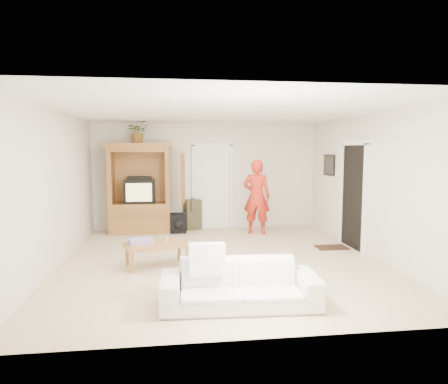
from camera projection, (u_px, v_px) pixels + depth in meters
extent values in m
plane|color=tan|center=(221.00, 260.00, 7.06)|extent=(6.00, 6.00, 0.00)
plane|color=white|center=(221.00, 111.00, 6.79)|extent=(6.00, 6.00, 0.00)
plane|color=silver|center=(206.00, 176.00, 9.88)|extent=(5.50, 0.00, 5.50)
plane|color=silver|center=(257.00, 215.00, 3.97)|extent=(5.50, 0.00, 5.50)
plane|color=silver|center=(55.00, 189.00, 6.57)|extent=(0.00, 6.00, 6.00)
plane|color=silver|center=(370.00, 185.00, 7.28)|extent=(0.00, 6.00, 6.00)
cube|color=olive|center=(140.00, 218.00, 9.43)|extent=(1.40, 0.60, 0.70)
cube|color=olive|center=(111.00, 178.00, 9.25)|extent=(0.10, 0.60, 1.20)
cube|color=olive|center=(167.00, 177.00, 9.42)|extent=(0.10, 0.60, 1.20)
cube|color=olive|center=(140.00, 177.00, 9.60)|extent=(1.40, 0.06, 1.20)
cube|color=olive|center=(139.00, 150.00, 9.27)|extent=(1.40, 0.60, 0.10)
cube|color=olive|center=(139.00, 145.00, 9.26)|extent=(1.52, 0.68, 0.10)
cube|color=olive|center=(182.00, 179.00, 9.00)|extent=(0.16, 0.67, 1.15)
cube|color=black|center=(140.00, 191.00, 9.40)|extent=(0.70, 0.52, 0.55)
cube|color=tan|center=(139.00, 192.00, 9.13)|extent=(0.58, 0.02, 0.42)
cube|color=black|center=(139.00, 178.00, 9.34)|extent=(0.55, 0.35, 0.08)
cube|color=olive|center=(139.00, 215.00, 9.14)|extent=(1.19, 0.03, 0.25)
cube|color=white|center=(212.00, 187.00, 9.90)|extent=(0.85, 0.05, 2.04)
cube|color=black|center=(354.00, 197.00, 7.89)|extent=(0.05, 0.90, 2.04)
cube|color=black|center=(329.00, 165.00, 9.12)|extent=(0.03, 0.60, 0.48)
cube|color=#382316|center=(332.00, 247.00, 7.95)|extent=(0.60, 0.40, 0.02)
imported|color=#4C7238|center=(138.00, 132.00, 9.20)|extent=(0.51, 0.45, 0.53)
imported|color=red|center=(257.00, 197.00, 9.22)|extent=(0.74, 0.62, 1.73)
imported|color=silver|center=(240.00, 284.00, 4.95)|extent=(1.98, 0.85, 0.57)
cube|color=olive|center=(157.00, 245.00, 6.68)|extent=(1.16, 0.85, 0.06)
cube|color=olive|center=(132.00, 263.00, 6.32)|extent=(0.07, 0.07, 0.33)
cube|color=olive|center=(127.00, 256.00, 6.71)|extent=(0.07, 0.07, 0.33)
cube|color=olive|center=(187.00, 256.00, 6.69)|extent=(0.07, 0.07, 0.33)
cube|color=olive|center=(179.00, 250.00, 7.08)|extent=(0.07, 0.07, 0.33)
cube|color=#E74D99|center=(141.00, 241.00, 6.64)|extent=(0.45, 0.38, 0.08)
cylinder|color=tan|center=(165.00, 239.00, 6.74)|extent=(0.08, 0.08, 0.10)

